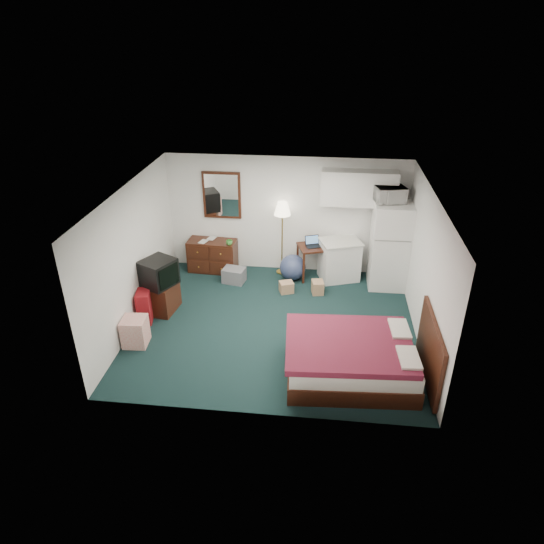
# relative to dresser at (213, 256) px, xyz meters

# --- Properties ---
(floor) EXTENTS (5.00, 4.50, 0.01)m
(floor) POSITION_rel_dresser_xyz_m (1.57, -1.98, -0.35)
(floor) COLOR black
(floor) RESTS_ON ground
(ceiling) EXTENTS (5.00, 4.50, 0.01)m
(ceiling) POSITION_rel_dresser_xyz_m (1.57, -1.98, 2.15)
(ceiling) COLOR white
(ceiling) RESTS_ON walls
(walls) EXTENTS (5.01, 4.51, 2.50)m
(walls) POSITION_rel_dresser_xyz_m (1.57, -1.98, 0.90)
(walls) COLOR white
(walls) RESTS_ON floor
(mirror) EXTENTS (0.80, 0.06, 1.00)m
(mirror) POSITION_rel_dresser_xyz_m (0.22, 0.24, 1.30)
(mirror) COLOR white
(mirror) RESTS_ON walls
(upper_cabinets) EXTENTS (1.50, 0.35, 0.70)m
(upper_cabinets) POSITION_rel_dresser_xyz_m (3.02, 0.10, 1.60)
(upper_cabinets) COLOR white
(upper_cabinets) RESTS_ON walls
(headboard) EXTENTS (0.06, 1.56, 1.00)m
(headboard) POSITION_rel_dresser_xyz_m (4.03, -3.23, 0.20)
(headboard) COLOR black
(headboard) RESTS_ON walls
(dresser) EXTENTS (1.06, 0.53, 0.70)m
(dresser) POSITION_rel_dresser_xyz_m (0.00, 0.00, 0.00)
(dresser) COLOR black
(dresser) RESTS_ON floor
(floor_lamp) EXTENTS (0.39, 0.39, 1.61)m
(floor_lamp) POSITION_rel_dresser_xyz_m (1.51, 0.07, 0.45)
(floor_lamp) COLOR gold
(floor_lamp) RESTS_ON floor
(desk) EXTENTS (0.71, 0.71, 0.71)m
(desk) POSITION_rel_dresser_xyz_m (2.16, -0.05, 0.00)
(desk) COLOR black
(desk) RESTS_ON floor
(exercise_ball) EXTENTS (0.69, 0.69, 0.55)m
(exercise_ball) POSITION_rel_dresser_xyz_m (1.76, -0.21, -0.08)
(exercise_ball) COLOR navy
(exercise_ball) RESTS_ON floor
(kitchen_counter) EXTENTS (0.91, 0.80, 0.84)m
(kitchen_counter) POSITION_rel_dresser_xyz_m (2.73, -0.07, 0.07)
(kitchen_counter) COLOR white
(kitchen_counter) RESTS_ON floor
(fridge) EXTENTS (0.74, 0.74, 1.78)m
(fridge) POSITION_rel_dresser_xyz_m (3.70, -0.23, 0.54)
(fridge) COLOR white
(fridge) RESTS_ON floor
(bed) EXTENTS (2.01, 1.61, 0.61)m
(bed) POSITION_rel_dresser_xyz_m (2.88, -3.23, -0.04)
(bed) COLOR #3F0A12
(bed) RESTS_ON floor
(tv_stand) EXTENTS (0.66, 0.70, 0.58)m
(tv_stand) POSITION_rel_dresser_xyz_m (-0.64, -1.71, -0.06)
(tv_stand) COLOR black
(tv_stand) RESTS_ON floor
(suitcase) EXTENTS (0.30, 0.41, 0.61)m
(suitcase) POSITION_rel_dresser_xyz_m (-0.79, -2.12, -0.05)
(suitcase) COLOR maroon
(suitcase) RESTS_ON floor
(retail_box) EXTENTS (0.42, 0.42, 0.50)m
(retail_box) POSITION_rel_dresser_xyz_m (-0.71, -2.82, -0.10)
(retail_box) COLOR silver
(retail_box) RESTS_ON floor
(file_bin) EXTENTS (0.50, 0.41, 0.31)m
(file_bin) POSITION_rel_dresser_xyz_m (0.55, -0.48, -0.20)
(file_bin) COLOR slate
(file_bin) RESTS_ON floor
(cardboard_box_a) EXTENTS (0.33, 0.30, 0.22)m
(cardboard_box_a) POSITION_rel_dresser_xyz_m (1.68, -0.79, -0.24)
(cardboard_box_a) COLOR tan
(cardboard_box_a) RESTS_ON floor
(cardboard_box_b) EXTENTS (0.27, 0.30, 0.26)m
(cardboard_box_b) POSITION_rel_dresser_xyz_m (2.31, -0.75, -0.22)
(cardboard_box_b) COLOR tan
(cardboard_box_b) RESTS_ON floor
(laptop) EXTENTS (0.36, 0.33, 0.20)m
(laptop) POSITION_rel_dresser_xyz_m (2.17, -0.07, 0.46)
(laptop) COLOR black
(laptop) RESTS_ON desk
(crt_tv) EXTENTS (0.74, 0.76, 0.50)m
(crt_tv) POSITION_rel_dresser_xyz_m (-0.59, -1.76, 0.47)
(crt_tv) COLOR black
(crt_tv) RESTS_ON tv_stand
(microwave) EXTENTS (0.62, 0.44, 0.38)m
(microwave) POSITION_rel_dresser_xyz_m (3.60, -0.19, 1.61)
(microwave) COLOR white
(microwave) RESTS_ON fridge
(book_a) EXTENTS (0.15, 0.06, 0.21)m
(book_a) POSITION_rel_dresser_xyz_m (-0.24, -0.06, 0.46)
(book_a) COLOR tan
(book_a) RESTS_ON dresser
(book_b) EXTENTS (0.16, 0.06, 0.21)m
(book_b) POSITION_rel_dresser_xyz_m (-0.11, 0.12, 0.46)
(book_b) COLOR tan
(book_b) RESTS_ON dresser
(mug) EXTENTS (0.16, 0.13, 0.13)m
(mug) POSITION_rel_dresser_xyz_m (0.42, -0.16, 0.42)
(mug) COLOR #3F8D36
(mug) RESTS_ON dresser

